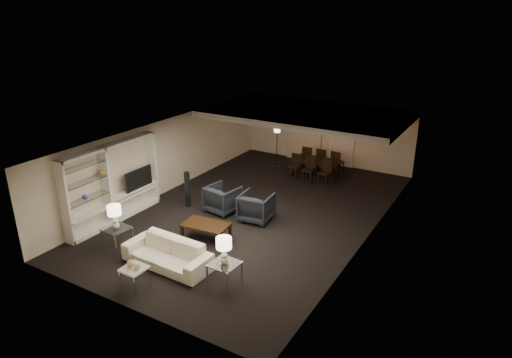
{
  "coord_description": "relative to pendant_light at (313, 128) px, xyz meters",
  "views": [
    {
      "loc": [
        6.51,
        -11.09,
        6.05
      ],
      "look_at": [
        0.0,
        0.0,
        1.1
      ],
      "focal_mm": 32.0,
      "sensor_mm": 36.0,
      "label": 1
    }
  ],
  "objects": [
    {
      "name": "pendant_light",
      "position": [
        0.0,
        0.0,
        0.0
      ],
      "size": [
        0.52,
        0.52,
        0.24
      ],
      "primitive_type": "cylinder",
      "color": "#D8591E",
      "rests_on": "ceiling_soffit"
    },
    {
      "name": "chair_fm",
      "position": [
        0.01,
        1.05,
        -1.47
      ],
      "size": [
        0.44,
        0.44,
        0.91
      ],
      "primitive_type": null,
      "rotation": [
        0.0,
        0.0,
        3.1
      ],
      "color": "black",
      "rests_on": "floor"
    },
    {
      "name": "floor_speaker",
      "position": [
        -2.38,
        -4.22,
        -1.34
      ],
      "size": [
        0.15,
        0.15,
        1.17
      ],
      "primitive_type": "cube",
      "rotation": [
        0.0,
        0.0,
        -0.18
      ],
      "color": "black",
      "rests_on": "floor"
    },
    {
      "name": "ceiling_soffit",
      "position": [
        -0.3,
        0.0,
        0.48
      ],
      "size": [
        7.0,
        4.0,
        0.2
      ],
      "primitive_type": "cube",
      "color": "silver",
      "rests_on": "ceiling"
    },
    {
      "name": "coffee_table",
      "position": [
        -0.61,
        -5.67,
        -1.7
      ],
      "size": [
        1.32,
        0.86,
        0.45
      ],
      "primitive_type": null,
      "rotation": [
        0.0,
        0.0,
        0.11
      ],
      "color": "black",
      "rests_on": "floor"
    },
    {
      "name": "television",
      "position": [
        -3.58,
        -5.19,
        -0.86
      ],
      "size": [
        1.07,
        0.14,
        0.61
      ],
      "primitive_type": "imported",
      "rotation": [
        0.0,
        0.0,
        1.57
      ],
      "color": "black",
      "rests_on": "media_unit"
    },
    {
      "name": "gold_gourd_a",
      "position": [
        -0.71,
        -8.37,
        -1.32
      ],
      "size": [
        0.17,
        0.17,
        0.17
      ],
      "primitive_type": "sphere",
      "color": "#E0AF76",
      "rests_on": "marble_table"
    },
    {
      "name": "armchair_left",
      "position": [
        -1.21,
        -3.97,
        -1.5
      ],
      "size": [
        1.02,
        1.05,
        0.85
      ],
      "primitive_type": "imported",
      "rotation": [
        0.0,
        0.0,
        3.0
      ],
      "color": "black",
      "rests_on": "floor"
    },
    {
      "name": "door",
      "position": [
        0.4,
        1.97,
        -0.87
      ],
      "size": [
        0.9,
        0.05,
        2.1
      ],
      "primitive_type": "cube",
      "color": "silver",
      "rests_on": "wall_back"
    },
    {
      "name": "ceiling",
      "position": [
        -0.3,
        -3.5,
        0.58
      ],
      "size": [
        7.0,
        11.0,
        0.02
      ],
      "primitive_type": "cube",
      "color": "silver",
      "rests_on": "ground"
    },
    {
      "name": "table_lamp_left",
      "position": [
        -2.31,
        -7.27,
        -1.01
      ],
      "size": [
        0.37,
        0.37,
        0.65
      ],
      "primitive_type": null,
      "rotation": [
        0.0,
        0.0,
        0.05
      ],
      "color": "beige",
      "rests_on": "side_table_left"
    },
    {
      "name": "media_unit",
      "position": [
        -3.61,
        -6.1,
        -0.74
      ],
      "size": [
        0.38,
        3.4,
        2.35
      ],
      "primitive_type": null,
      "color": "white",
      "rests_on": "wall_left"
    },
    {
      "name": "chair_nl",
      "position": [
        -0.59,
        -0.25,
        -1.47
      ],
      "size": [
        0.44,
        0.44,
        0.91
      ],
      "primitive_type": null,
      "rotation": [
        0.0,
        0.0,
        -0.06
      ],
      "color": "black",
      "rests_on": "floor"
    },
    {
      "name": "marble_table",
      "position": [
        -0.61,
        -8.37,
        -1.66
      ],
      "size": [
        0.54,
        0.54,
        0.52
      ],
      "primitive_type": null,
      "rotation": [
        0.0,
        0.0,
        -0.03
      ],
      "color": "silver",
      "rests_on": "floor"
    },
    {
      "name": "wall_right",
      "position": [
        3.2,
        -3.5,
        -0.67
      ],
      "size": [
        0.02,
        11.0,
        2.5
      ],
      "primitive_type": "cube",
      "color": "beige",
      "rests_on": "ground"
    },
    {
      "name": "painting",
      "position": [
        1.8,
        1.96,
        -0.37
      ],
      "size": [
        0.95,
        0.04,
        0.65
      ],
      "primitive_type": "cube",
      "color": "#142D38",
      "rests_on": "wall_back"
    },
    {
      "name": "wall_back",
      "position": [
        -0.3,
        2.0,
        -0.67
      ],
      "size": [
        7.0,
        0.02,
        2.5
      ],
      "primitive_type": "cube",
      "color": "beige",
      "rests_on": "ground"
    },
    {
      "name": "table_lamp_right",
      "position": [
        1.09,
        -7.27,
        -1.01
      ],
      "size": [
        0.4,
        0.4,
        0.65
      ],
      "primitive_type": null,
      "rotation": [
        0.0,
        0.0,
        0.13
      ],
      "color": "white",
      "rests_on": "side_table_right"
    },
    {
      "name": "sofa",
      "position": [
        -0.61,
        -7.27,
        -1.59
      ],
      "size": [
        2.31,
        0.96,
        0.67
      ],
      "primitive_type": "imported",
      "rotation": [
        0.0,
        0.0,
        -0.03
      ],
      "color": "#EEE1C4",
      "rests_on": "floor"
    },
    {
      "name": "side_table_left",
      "position": [
        -2.31,
        -7.27,
        -1.63
      ],
      "size": [
        0.69,
        0.69,
        0.58
      ],
      "primitive_type": null,
      "rotation": [
        0.0,
        0.0,
        -0.11
      ],
      "color": "silver",
      "rests_on": "floor"
    },
    {
      "name": "chair_fr",
      "position": [
        0.61,
        1.05,
        -1.47
      ],
      "size": [
        0.47,
        0.47,
        0.91
      ],
      "primitive_type": null,
      "rotation": [
        0.0,
        0.0,
        3.0
      ],
      "color": "black",
      "rests_on": "floor"
    },
    {
      "name": "wall_front",
      "position": [
        -0.3,
        -9.0,
        -0.67
      ],
      "size": [
        7.0,
        0.02,
        2.5
      ],
      "primitive_type": "cube",
      "color": "beige",
      "rests_on": "ground"
    },
    {
      "name": "chair_fl",
      "position": [
        -0.59,
        1.05,
        -1.47
      ],
      "size": [
        0.44,
        0.44,
        0.91
      ],
      "primitive_type": null,
      "rotation": [
        0.0,
        0.0,
        3.18
      ],
      "color": "black",
      "rests_on": "floor"
    },
    {
      "name": "vase_blue",
      "position": [
        -3.61,
        -7.1,
        -0.78
      ],
      "size": [
        0.15,
        0.15,
        0.16
      ],
      "primitive_type": "imported",
      "color": "#243C9E",
      "rests_on": "media_unit"
    },
    {
      "name": "chair_nr",
      "position": [
        0.61,
        -0.25,
        -1.47
      ],
      "size": [
        0.47,
        0.47,
        0.91
      ],
      "primitive_type": null,
      "rotation": [
        0.0,
        0.0,
        -0.11
      ],
      "color": "black",
      "rests_on": "floor"
    },
    {
      "name": "floor_lamp",
      "position": [
        -1.72,
        0.53,
        -1.1
      ],
      "size": [
        0.31,
        0.31,
        1.65
      ],
      "primitive_type": null,
      "rotation": [
        0.0,
        0.0,
        0.4
      ],
      "color": "black",
      "rests_on": "floor"
    },
    {
      "name": "chair_nm",
      "position": [
        0.01,
        -0.25,
        -1.47
      ],
      "size": [
        0.43,
        0.43,
        0.91
      ],
      "primitive_type": null,
      "rotation": [
        0.0,
        0.0,
        -0.01
      ],
      "color": "black",
      "rests_on": "floor"
    },
    {
      "name": "dining_table",
      "position": [
        0.01,
        0.4,
        -1.61
      ],
      "size": [
        1.78,
        1.04,
        0.61
      ],
      "primitive_type": "imported",
      "rotation": [
        0.0,
        0.0,
        0.04
      ],
      "color": "black",
      "rests_on": "floor"
    },
    {
      "name": "floor",
      "position": [
        -0.3,
        -3.5,
        -1.92
      ],
      "size": [
        11.0,
        11.0,
        0.0
      ],
      "primitive_type": "plane",
      "color": "black",
      "rests_on": "ground"
    },
    {
      "name": "vase_amber",
      "position": [
        -3.61,
        -6.41,
        -0.27
      ],
      "size": [
        0.18,
        0.18,
        0.19
      ],
      "primitive_type": "imported",
      "color": "#CF8845",
      "rests_on": "media_unit"
    },
    {
      "name": "curtains",
      "position": [
        -1.2,
        1.92,
        -0.72
      ],
      "size": [
        1.5,
        0.12,
        2.4
      ],
      "primitive_type": "cube",
      "color": "beige",
      "rests_on": "wall_back"
    },
    {
      "name": "gold_gourd_b",
      "position": [
        -0.51,
        -8.37,
        -1.33
      ],
      "size": [
        0.15,
        0.15,
        0.15
      ],
      "primitive_type": "sphere",
      "color": "#ECC37D",
      "rests_on": "marble_table"
    },
    {
      "name": "armchair_right",
      "position": [
        -0.01,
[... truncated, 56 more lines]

